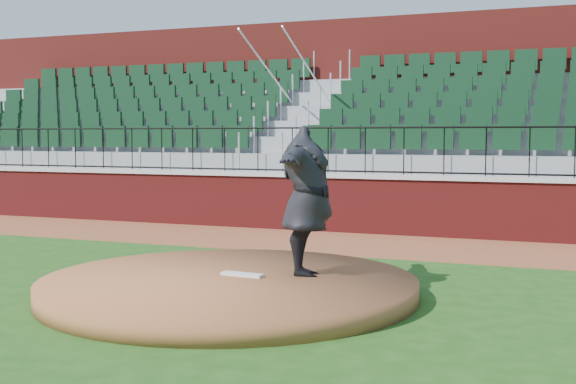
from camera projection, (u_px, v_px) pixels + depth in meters
name	position (u px, v px, depth m)	size (l,w,h in m)	color
ground	(245.00, 299.00, 9.87)	(90.00, 90.00, 0.00)	#1E4814
warning_track	(362.00, 244.00, 14.86)	(34.00, 3.20, 0.01)	brown
field_wall	(384.00, 207.00, 16.29)	(34.00, 0.35, 1.20)	maroon
wall_cap	(384.00, 176.00, 16.24)	(34.00, 0.45, 0.10)	#B7B7B7
wall_railing	(384.00, 151.00, 16.20)	(34.00, 0.05, 1.00)	black
seating_stands	(413.00, 129.00, 18.68)	(34.00, 5.10, 4.60)	gray
concourse_wall	(435.00, 113.00, 21.24)	(34.00, 0.50, 5.50)	maroon
pitchers_mound	(229.00, 287.00, 10.04)	(5.00, 5.00, 0.25)	brown
pitching_rubber	(242.00, 274.00, 10.15)	(0.60, 0.15, 0.04)	white
pitcher	(307.00, 201.00, 10.13)	(2.48, 0.68, 2.02)	black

